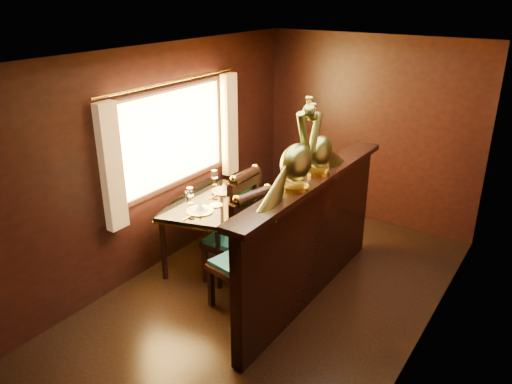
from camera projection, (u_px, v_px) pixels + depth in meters
ground at (268, 301)px, 5.21m from camera, size 5.00×5.00×0.00m
room_shell at (262, 155)px, 4.66m from camera, size 3.04×5.04×2.52m
partition at (311, 237)px, 5.00m from camera, size 0.26×2.70×1.36m
dining_table at (209, 205)px, 5.78m from camera, size 1.13×1.47×0.97m
chair_left at (247, 249)px, 4.79m from camera, size 0.57×0.59×1.35m
chair_right at (239, 225)px, 5.27m from camera, size 0.49×0.54×1.35m
peacock_left at (297, 146)px, 4.31m from camera, size 0.25×0.68×0.81m
peacock_right at (320, 138)px, 4.67m from camera, size 0.23×0.62×0.73m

